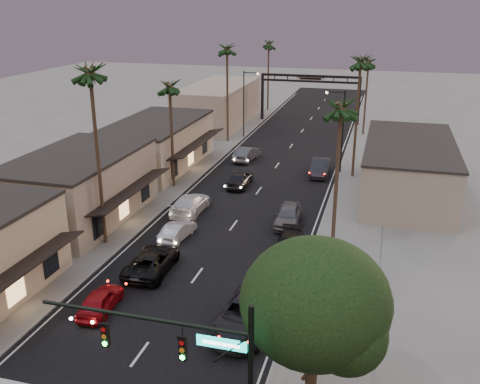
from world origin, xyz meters
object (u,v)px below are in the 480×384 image
Objects in this scene: streetlight_right at (340,125)px; palm_rc at (369,58)px; corner_tree at (317,307)px; streetlight_left at (246,99)px; traffic_signal at (201,362)px; palm_ra at (342,102)px; palm_rb at (361,58)px; palm_far at (269,41)px; palm_lc at (169,82)px; curbside_black at (289,245)px; palm_ld at (227,46)px; curbside_near at (246,315)px; palm_lb at (89,67)px; arch at (310,86)px; oncoming_pickup at (152,261)px; oncoming_silver at (177,231)px; oncoming_red at (100,301)px.

palm_rc is at bearing 84.95° from streetlight_right.
corner_tree is 0.98× the size of streetlight_left.
palm_ra is at bearing 81.72° from traffic_signal.
palm_far is (-16.90, 34.00, -0.97)m from palm_rb.
palm_lc reaches higher than curbside_black.
palm_ld reaches higher than curbside_near.
palm_ld is 20.42m from palm_rb.
palm_rb is at bearing 88.31° from curbside_near.
corner_tree is 0.72× the size of palm_rc.
corner_tree is at bearing 42.31° from traffic_signal.
palm_rb is (17.20, 22.00, -0.97)m from palm_lb.
arch is 1.25× the size of palm_lc.
streetlight_left is at bearing 136.79° from streetlight_right.
palm_rc is (2.91, 60.00, 5.39)m from traffic_signal.
palm_lc is at bearing -75.12° from oncoming_pickup.
traffic_signal is 0.97× the size of corner_tree.
oncoming_silver is at bearing 134.19° from curbside_near.
oncoming_red is at bearing -170.80° from curbside_near.
palm_ra and palm_far have the same top height.
arch is 1.69× the size of streetlight_left.
oncoming_red is at bearing 156.77° from corner_tree.
curbside_near is at bearing -97.12° from palm_rb.
palm_rc reaches higher than oncoming_red.
corner_tree reaches higher than curbside_black.
oncoming_pickup is at bearing -81.52° from palm_ld.
oncoming_pickup is at bearing -115.08° from palm_rb.
curbside_near is (13.44, -22.13, -9.59)m from palm_lc.
corner_tree is 15.70m from oncoming_red.
arch is at bearing 105.47° from streetlight_right.
palm_ra is 1.08× the size of palm_rc.
arch is 18.61m from palm_ld.
oncoming_silver is at bearing -94.41° from arch.
arch is 57.07m from oncoming_red.
arch is at bearing 60.03° from streetlight_left.
palm_ld is at bearing 90.00° from palm_lc.
traffic_signal is 0.64× the size of palm_far.
palm_far is at bearing 89.69° from palm_lb.
palm_rc is at bearing 90.00° from palm_ra.
palm_lb is (-18.08, 14.55, 7.41)m from corner_tree.
palm_far is at bearing -79.27° from oncoming_silver.
palm_lb reaches higher than oncoming_pickup.
palm_lb is 1.07× the size of palm_rb.
corner_tree is at bearing -88.63° from palm_rb.
palm_lb is 2.40× the size of curbside_near.
palm_rb reaches higher than corner_tree.
oncoming_pickup is at bearing -111.11° from streetlight_right.
palm_lc is 20.47m from oncoming_pickup.
palm_lc is 1.93× the size of curbside_near.
oncoming_silver is (-10.44, -20.72, -4.65)m from streetlight_right.
streetlight_left is 7.88m from palm_ld.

